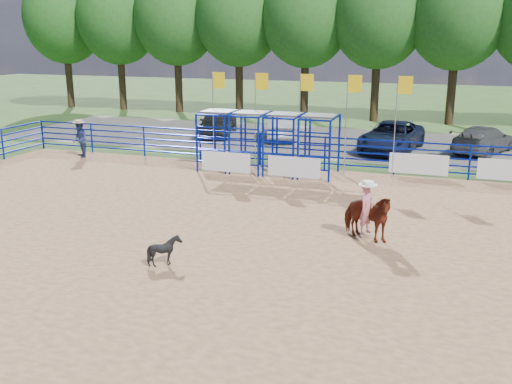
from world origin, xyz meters
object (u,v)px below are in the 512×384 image
at_px(spectator_cowboy, 80,139).
at_px(horse_and_rider, 367,211).
at_px(car_d, 484,140).
at_px(calf, 165,250).
at_px(car_b, 281,126).
at_px(car_a, 217,122).
at_px(car_c, 392,137).

bearing_deg(spectator_cowboy, horse_and_rider, -26.07).
xyz_separation_m(spectator_cowboy, car_d, (18.58, 7.59, -0.23)).
xyz_separation_m(calf, car_b, (-2.48, 18.95, 0.33)).
xyz_separation_m(car_b, car_d, (10.81, -0.53, -0.06)).
distance_m(horse_and_rider, car_a, 18.89).
bearing_deg(car_b, calf, 80.51).
bearing_deg(spectator_cowboy, car_d, 22.21).
bearing_deg(car_d, horse_and_rider, 100.37).
bearing_deg(car_d, spectator_cowboy, 46.67).
bearing_deg(calf, car_d, -20.15).
height_order(calf, car_c, car_c).
height_order(horse_and_rider, car_d, horse_and_rider).
xyz_separation_m(spectator_cowboy, car_b, (7.77, 8.11, -0.17)).
relative_size(calf, car_b, 0.18).
relative_size(car_a, car_c, 0.85).
relative_size(horse_and_rider, car_b, 0.56).
height_order(horse_and_rider, car_c, horse_and_rider).
bearing_deg(car_c, calf, -94.59).
xyz_separation_m(spectator_cowboy, car_c, (14.12, 6.55, -0.16)).
bearing_deg(spectator_cowboy, calf, -46.57).
bearing_deg(car_a, car_c, -19.79).
xyz_separation_m(horse_and_rider, car_c, (-0.73, 13.81, -0.12)).
height_order(calf, car_a, car_a).
xyz_separation_m(calf, spectator_cowboy, (-10.25, 10.83, 0.50)).
height_order(horse_and_rider, calf, horse_and_rider).
distance_m(calf, car_c, 17.81).
distance_m(car_c, car_d, 4.58).
bearing_deg(spectator_cowboy, car_c, 24.87).
bearing_deg(car_b, horse_and_rider, 97.78).
bearing_deg(car_a, calf, -82.60).
relative_size(horse_and_rider, spectator_cowboy, 1.38).
distance_m(spectator_cowboy, car_b, 11.24).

